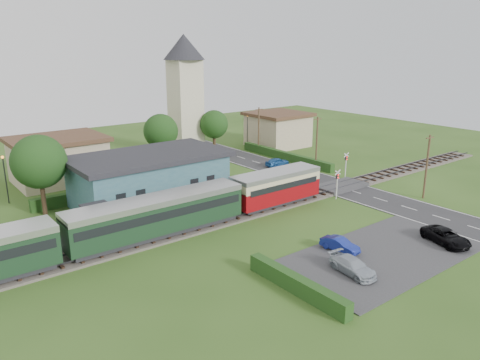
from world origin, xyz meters
TOP-DOWN VIEW (x-y plane):
  - ground at (0.00, 0.00)m, footprint 120.00×120.00m
  - railway_track at (0.00, 2.00)m, footprint 76.00×3.20m
  - road at (10.00, 0.00)m, footprint 6.00×70.00m
  - car_park at (-1.50, -12.00)m, footprint 17.00×9.00m
  - crossing_deck at (10.00, 2.00)m, footprint 6.20×3.40m
  - platform at (-10.00, 5.20)m, footprint 30.00×3.00m
  - equipment_hut at (-18.00, 5.20)m, footprint 2.30×2.30m
  - station_building at (-10.00, 10.99)m, footprint 16.00×9.00m
  - train at (-17.09, 2.00)m, footprint 43.20×2.90m
  - church_tower at (5.00, 28.00)m, footprint 6.00×6.00m
  - house_west at (-15.00, 25.00)m, footprint 10.80×8.80m
  - house_east at (20.00, 24.00)m, footprint 8.80×8.80m
  - hedge_carpark at (-11.00, -12.00)m, footprint 0.80×9.00m
  - hedge_roadside at (14.20, 16.00)m, footprint 0.80×18.00m
  - hedge_station at (-10.00, 15.50)m, footprint 22.00×0.80m
  - tree_a at (-20.00, 14.00)m, footprint 5.20×5.20m
  - tree_b at (-2.00, 23.00)m, footprint 4.60×4.60m
  - tree_c at (8.00, 25.00)m, footprint 4.20×4.20m
  - utility_pole_b at (14.20, -6.00)m, footprint 1.40×0.22m
  - utility_pole_c at (14.20, 10.00)m, footprint 1.40×0.22m
  - utility_pole_d at (14.20, 22.00)m, footprint 1.40×0.22m
  - crossing_signal_near at (6.40, -0.41)m, footprint 0.84×0.28m
  - crossing_signal_far at (13.60, 4.39)m, footprint 0.84×0.28m
  - streetlamp_west at (-22.00, 20.00)m, footprint 0.30×0.30m
  - streetlamp_east at (16.00, 27.00)m, footprint 0.30×0.30m
  - car_on_road at (10.80, 13.96)m, footprint 3.52×1.45m
  - car_park_blue at (-3.69, -9.50)m, footprint 1.49×3.41m
  - car_park_silver at (-5.95, -12.63)m, footprint 2.09×4.15m
  - car_park_dark at (4.50, -13.98)m, footprint 3.22×4.81m
  - pedestrian_near at (-1.56, 5.45)m, footprint 0.76×0.64m
  - pedestrian_far at (-15.84, 4.87)m, footprint 0.78×0.94m

SIDE VIEW (x-z plane):
  - ground at x=0.00m, z-range 0.00..0.00m
  - road at x=10.00m, z-range 0.00..0.05m
  - car_park at x=-1.50m, z-range 0.00..0.08m
  - railway_track at x=0.00m, z-range -0.13..0.36m
  - crossing_deck at x=10.00m, z-range 0.00..0.45m
  - platform at x=-10.00m, z-range 0.00..0.45m
  - hedge_carpark at x=-11.00m, z-range 0.00..1.20m
  - hedge_roadside at x=14.20m, z-range 0.00..1.20m
  - car_park_blue at x=-3.69m, z-range 0.08..1.17m
  - car_on_road at x=10.80m, z-range 0.05..1.24m
  - hedge_station at x=-10.00m, z-range 0.00..1.30m
  - car_park_silver at x=-5.95m, z-range 0.08..1.23m
  - car_park_dark at x=4.50m, z-range 0.08..1.30m
  - pedestrian_near at x=-1.56m, z-range 0.45..2.23m
  - pedestrian_far at x=-15.84m, z-range 0.45..2.23m
  - equipment_hut at x=-18.00m, z-range 0.47..3.02m
  - crossing_signal_near at x=6.40m, z-range 0.50..3.78m
  - crossing_signal_far at x=13.60m, z-range 0.50..3.78m
  - train at x=-17.09m, z-range 0.48..3.88m
  - station_building at x=-10.00m, z-range 0.04..5.34m
  - house_west at x=-15.00m, z-range 0.04..5.54m
  - house_east at x=20.00m, z-range 0.05..5.55m
  - streetlamp_west at x=-22.00m, z-range 0.46..5.62m
  - streetlamp_east at x=16.00m, z-range 0.46..5.62m
  - utility_pole_b at x=14.20m, z-range 0.13..7.13m
  - utility_pole_c at x=14.20m, z-range 0.13..7.13m
  - utility_pole_d at x=14.20m, z-range 0.13..7.13m
  - tree_c at x=8.00m, z-range 1.26..8.04m
  - tree_b at x=-2.00m, z-range 1.35..8.69m
  - tree_a at x=-20.00m, z-range 1.38..9.38m
  - church_tower at x=5.00m, z-range 1.43..19.03m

